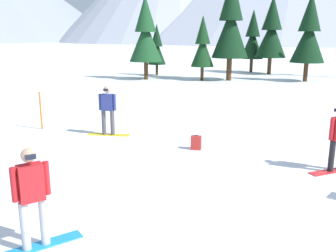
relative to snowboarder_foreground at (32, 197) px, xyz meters
The scene contains 12 objects.
ground_plane 3.78m from the snowboarder_foreground, 18.82° to the left, with size 800.00×800.00×0.00m, color white.
snowboarder_foreground is the anchor object (origin of this frame).
snowboarder_background 7.37m from the snowboarder_foreground, 88.24° to the left, with size 1.58×0.50×1.78m.
backpack_red 6.51m from the snowboarder_foreground, 59.81° to the left, with size 0.36×0.31×0.47m.
trail_marker_pole 8.66m from the snowboarder_foreground, 106.55° to the left, with size 0.06×0.06×1.45m, color orange.
pine_tree_tall 26.58m from the snowboarder_foreground, 60.00° to the left, with size 2.53×2.53×6.59m.
pine_tree_short 32.05m from the snowboarder_foreground, 70.43° to the left, with size 2.11×2.11×5.80m.
pine_tree_twin 27.47m from the snowboarder_foreground, 86.35° to the left, with size 1.58×1.58×4.40m.
pine_tree_slender 30.77m from the snowboarder_foreground, 67.11° to the left, with size 2.74×2.74×6.85m.
pine_tree_leaning 25.06m from the snowboarder_foreground, 72.54° to the left, with size 2.80×2.80×8.01m.
pine_tree_young 24.58m from the snowboarder_foreground, 87.87° to the left, with size 2.61×2.61×6.53m.
pine_tree_broad 24.29m from the snowboarder_foreground, 77.29° to the left, with size 1.79×1.79×4.96m.
Camera 1 is at (-1.29, -6.98, 3.58)m, focal length 40.06 mm.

